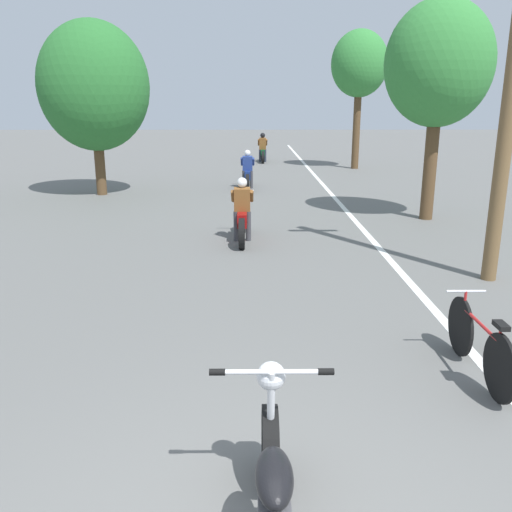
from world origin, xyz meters
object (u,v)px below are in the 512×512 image
Objects in this scene: motorcycle_foreground at (274,496)px; motorcycle_rider_far at (263,151)px; roadside_tree_left at (94,87)px; roadside_tree_right_far at (360,65)px; bicycle_parked at (479,343)px; motorcycle_rider_lead at (242,217)px; roadside_tree_right_near at (439,65)px; motorcycle_rider_mid at (248,174)px.

motorcycle_foreground is 24.66m from motorcycle_rider_far.
roadside_tree_left is 2.56× the size of motorcycle_rider_far.
roadside_tree_right_far is 22.56m from motorcycle_foreground.
motorcycle_foreground reaches higher than bicycle_parked.
roadside_tree_right_far is 1.12× the size of roadside_tree_left.
roadside_tree_left is 15.61m from motorcycle_foreground.
motorcycle_foreground is 3.29m from bicycle_parked.
roadside_tree_left is 8.17m from motorcycle_rider_lead.
roadside_tree_right_far is at bearing 83.35° from bicycle_parked.
motorcycle_foreground is at bearing -101.79° from roadside_tree_right_far.
roadside_tree_right_far is 2.86× the size of motorcycle_foreground.
roadside_tree_left reaches higher than motorcycle_rider_lead.
motorcycle_rider_far is (-3.88, 14.05, -3.16)m from roadside_tree_right_near.
roadside_tree_right_near is 0.99× the size of roadside_tree_left.
motorcycle_rider_lead reaches higher than bicycle_parked.
motorcycle_foreground is (-4.54, -21.73, -4.00)m from roadside_tree_right_far.
roadside_tree_right_near is 14.91m from motorcycle_rider_far.
roadside_tree_left is (-9.50, -7.21, -1.10)m from roadside_tree_right_far.
roadside_tree_left is 2.75× the size of motorcycle_rider_mid.
roadside_tree_left reaches higher than motorcycle_rider_far.
motorcycle_rider_far is at bearing 105.43° from roadside_tree_right_near.
bicycle_parked is at bearing 46.12° from motorcycle_foreground.
roadside_tree_left reaches higher than bicycle_parked.
roadside_tree_left is 2.57× the size of motorcycle_foreground.
roadside_tree_right_near reaches higher than motorcycle_rider_lead.
roadside_tree_right_near reaches higher than motorcycle_rider_far.
motorcycle_foreground is 1.00× the size of motorcycle_rider_lead.
motorcycle_foreground is (4.96, -14.52, -2.91)m from roadside_tree_left.
motorcycle_foreground is (-4.31, -10.61, -3.28)m from roadside_tree_right_near.
bicycle_parked is at bearing -85.25° from motorcycle_rider_far.
motorcycle_rider_lead is at bearing 113.40° from bicycle_parked.
motorcycle_foreground is at bearing -91.00° from motorcycle_rider_far.
motorcycle_rider_lead is (4.63, -6.11, -2.82)m from roadside_tree_left.
motorcycle_rider_mid is (-0.27, 15.86, 0.07)m from motorcycle_foreground.
roadside_tree_right_far is at bearing 50.68° from motorcycle_rider_mid.
roadside_tree_left is 5.65m from motorcycle_rider_mid.
motorcycle_rider_lead is at bearing 92.27° from motorcycle_foreground.
roadside_tree_right_near is 2.71× the size of motorcycle_rider_mid.
motorcycle_rider_far reaches higher than motorcycle_rider_lead.
motorcycle_foreground is at bearing -133.88° from bicycle_parked.
roadside_tree_left is at bearing -164.01° from motorcycle_rider_mid.
roadside_tree_right_near is at bearing -74.57° from motorcycle_rider_far.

